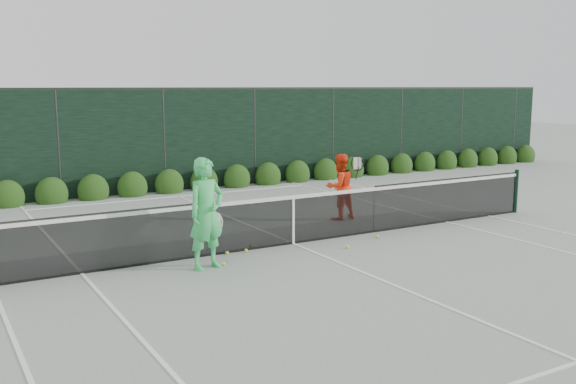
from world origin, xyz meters
TOP-DOWN VIEW (x-y plane):
  - ground at (0.00, 0.00)m, footprint 80.00×80.00m
  - tennis_net at (-0.02, 0.00)m, footprint 12.90×0.10m
  - player_woman at (-2.15, -0.72)m, footprint 0.79×0.61m
  - player_man at (2.17, 1.52)m, footprint 0.88×0.62m
  - court_lines at (0.00, 0.00)m, footprint 11.03×23.83m
  - windscreen_fence at (0.00, -2.71)m, footprint 32.00×21.07m
  - hedge_row at (-0.00, 7.15)m, footprint 31.66×0.65m
  - tennis_balls at (-0.47, -0.34)m, footprint 3.69×1.09m

SIDE VIEW (x-z plane):
  - ground at x=0.00m, z-range 0.00..0.00m
  - court_lines at x=0.00m, z-range 0.00..0.01m
  - tennis_balls at x=-0.47m, z-range 0.00..0.07m
  - hedge_row at x=0.00m, z-range -0.23..0.70m
  - tennis_net at x=-0.02m, z-range 0.00..1.07m
  - player_man at x=2.17m, z-range 0.00..1.55m
  - player_woman at x=-2.15m, z-range 0.00..1.92m
  - windscreen_fence at x=0.00m, z-range -0.02..3.04m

